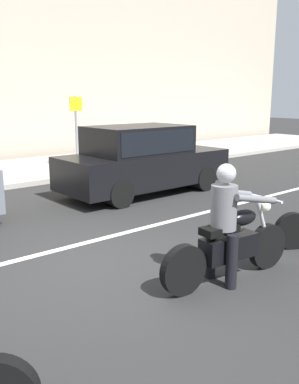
# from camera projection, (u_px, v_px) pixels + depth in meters

# --- Properties ---
(ground_plane) EXTENTS (80.00, 80.00, 0.00)m
(ground_plane) POSITION_uv_depth(u_px,v_px,m) (98.00, 264.00, 6.22)
(ground_plane) COLOR #292929
(lane_marking_stripe) EXTENTS (18.00, 0.14, 0.01)m
(lane_marking_stripe) POSITION_uv_depth(u_px,v_px,m) (45.00, 253.00, 6.64)
(lane_marking_stripe) COLOR silver
(lane_marking_stripe) RESTS_ON ground_plane
(motorcycle_with_rider_gray) EXTENTS (2.18, 0.71, 1.60)m
(motorcycle_with_rider_gray) POSITION_uv_depth(u_px,v_px,m) (229.00, 234.00, 5.53)
(motorcycle_with_rider_gray) COLOR black
(motorcycle_with_rider_gray) RESTS_ON ground_plane
(parked_sedan_black) EXTENTS (4.42, 1.82, 1.72)m
(parked_sedan_black) POSITION_uv_depth(u_px,v_px,m) (142.00, 159.00, 10.57)
(parked_sedan_black) COLOR black
(parked_sedan_black) RESTS_ON ground_plane
(street_sign_post) EXTENTS (0.44, 0.08, 2.30)m
(street_sign_post) POSITION_uv_depth(u_px,v_px,m) (76.00, 124.00, 13.49)
(street_sign_post) COLOR gray
(street_sign_post) RESTS_ON sidewalk_slab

